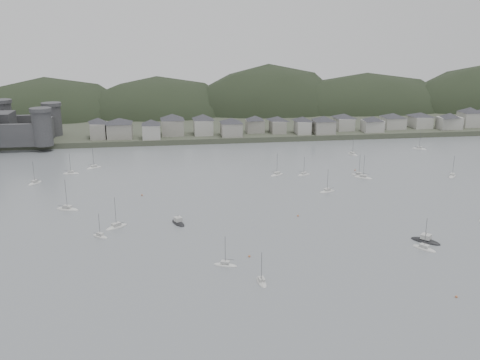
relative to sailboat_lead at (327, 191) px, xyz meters
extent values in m
plane|color=slate|center=(-34.98, -73.50, -0.18)|extent=(900.00, 900.00, 0.00)
cube|color=#383D2D|center=(-34.98, 221.50, 1.32)|extent=(900.00, 250.00, 3.00)
ellipsoid|color=black|center=(-145.85, 198.44, -10.32)|extent=(138.98, 92.48, 81.13)
ellipsoid|color=black|center=(-67.28, 199.36, -10.15)|extent=(132.08, 90.41, 79.74)
ellipsoid|color=black|center=(15.66, 199.43, -12.86)|extent=(133.88, 88.37, 101.41)
ellipsoid|color=black|center=(90.97, 194.41, -10.50)|extent=(165.81, 81.78, 82.55)
cylinder|color=#38393B|center=(-126.98, 92.50, 11.82)|extent=(10.00, 10.00, 18.00)
cylinder|color=#38393B|center=(-154.98, 122.50, 12.32)|extent=(11.00, 11.00, 19.00)
cylinder|color=#38393B|center=(-126.98, 120.50, 11.32)|extent=(10.00, 10.00, 17.00)
cube|color=#38393B|center=(-154.98, 121.50, 8.82)|extent=(56.00, 3.50, 12.00)
cube|color=#38393B|center=(-126.98, 106.50, 8.82)|extent=(3.50, 30.00, 12.00)
cube|color=gray|center=(-99.98, 108.46, 7.11)|extent=(8.34, 12.91, 8.59)
pyramid|color=#2A2B30|center=(-99.98, 108.46, 12.91)|extent=(15.78, 15.78, 3.01)
cube|color=gray|center=(-88.30, 107.82, 7.00)|extent=(13.68, 13.35, 8.36)
pyramid|color=#2A2B30|center=(-88.30, 107.82, 12.64)|extent=(20.07, 20.07, 2.93)
cube|color=#A9A79F|center=(-70.56, 102.52, 6.86)|extent=(9.78, 10.20, 8.08)
pyramid|color=#2A2B30|center=(-70.56, 102.52, 12.31)|extent=(14.83, 14.83, 2.83)
cube|color=gray|center=(-58.50, 112.14, 7.37)|extent=(12.59, 13.33, 9.09)
pyramid|color=#2A2B30|center=(-58.50, 112.14, 13.50)|extent=(19.24, 19.24, 3.18)
cube|color=#A9A79F|center=(-40.73, 110.60, 7.25)|extent=(10.74, 12.17, 8.87)
pyramid|color=#2A2B30|center=(-40.73, 110.60, 13.24)|extent=(17.01, 17.01, 3.10)
cube|color=gray|center=(-25.06, 104.03, 6.67)|extent=(11.63, 12.09, 7.69)
pyramid|color=#2A2B30|center=(-25.06, 104.03, 11.86)|extent=(17.61, 17.61, 2.69)
cube|color=gray|center=(-9.73, 112.69, 6.54)|extent=(10.37, 9.35, 7.44)
pyramid|color=#2A2B30|center=(-9.73, 112.69, 11.56)|extent=(14.65, 14.65, 2.60)
cube|color=gray|center=(3.64, 110.29, 6.43)|extent=(8.24, 12.20, 7.22)
pyramid|color=#2A2B30|center=(3.64, 110.29, 11.30)|extent=(15.17, 15.17, 2.53)
cube|color=#A9A79F|center=(17.51, 105.05, 6.55)|extent=(8.06, 10.91, 7.46)
pyramid|color=#2A2B30|center=(17.51, 105.05, 11.59)|extent=(14.08, 14.08, 2.61)
cube|color=gray|center=(29.83, 103.56, 6.65)|extent=(11.73, 11.78, 7.66)
pyramid|color=#2A2B30|center=(29.83, 103.56, 11.82)|extent=(17.46, 17.46, 2.68)
cube|color=#A9A79F|center=(45.65, 113.41, 6.49)|extent=(10.19, 13.02, 7.33)
pyramid|color=#2A2B30|center=(45.65, 113.41, 11.44)|extent=(17.23, 17.23, 2.57)
cube|color=#A9A79F|center=(60.56, 104.56, 6.26)|extent=(11.70, 9.81, 6.88)
pyramid|color=#2A2B30|center=(60.56, 104.56, 10.90)|extent=(15.97, 15.97, 2.41)
cube|color=#A9A79F|center=(77.42, 113.41, 6.32)|extent=(12.83, 12.48, 7.00)
pyramid|color=#2A2B30|center=(77.42, 113.41, 11.04)|extent=(18.79, 18.79, 2.45)
cube|color=#A9A79F|center=(95.75, 113.92, 6.30)|extent=(11.07, 13.50, 6.97)
pyramid|color=#2A2B30|center=(95.75, 113.92, 11.01)|extent=(18.25, 18.25, 2.44)
cube|color=#A9A79F|center=(111.04, 106.22, 6.49)|extent=(13.75, 9.12, 7.34)
pyramid|color=#2A2B30|center=(111.04, 106.22, 11.44)|extent=(16.97, 16.97, 2.57)
cube|color=#A9A79F|center=(127.94, 112.45, 7.35)|extent=(11.37, 11.57, 9.05)
pyramid|color=#2A2B30|center=(127.94, 112.45, 13.45)|extent=(17.03, 17.03, 3.17)
ellipsoid|color=silver|center=(0.00, 0.00, -0.13)|extent=(7.67, 4.54, 1.46)
cube|color=#B6B6B1|center=(0.00, 0.00, 0.90)|extent=(2.94, 2.34, 0.70)
cylinder|color=#3F3F42|center=(0.00, 0.00, 4.59)|extent=(0.12, 0.12, 9.14)
cylinder|color=#3F3F42|center=(1.25, -0.42, 1.45)|extent=(3.15, 1.14, 0.10)
ellipsoid|color=silver|center=(-48.31, -61.55, -0.13)|extent=(7.05, 4.48, 1.35)
cube|color=#B6B6B1|center=(-48.31, -61.55, 0.84)|extent=(2.74, 2.25, 0.70)
cylinder|color=#3F3F42|center=(-48.31, -61.55, 4.23)|extent=(0.12, 0.12, 8.41)
cylinder|color=#3F3F42|center=(-47.19, -61.11, 1.39)|extent=(2.85, 1.21, 0.10)
ellipsoid|color=silver|center=(32.50, 60.30, -0.13)|extent=(4.69, 7.77, 1.48)
cube|color=#B6B6B1|center=(32.50, 60.30, 0.91)|extent=(2.40, 2.98, 0.70)
cylinder|color=#3F3F42|center=(32.50, 60.30, 4.65)|extent=(0.12, 0.12, 9.25)
cylinder|color=#3F3F42|center=(32.95, 61.56, 1.46)|extent=(1.20, 3.18, 0.10)
ellipsoid|color=silver|center=(21.71, 17.21, -0.13)|extent=(8.13, 7.00, 1.64)
cube|color=#B6B6B1|center=(21.71, 17.21, 0.99)|extent=(3.37, 3.16, 0.70)
cylinder|color=#3F3F42|center=(21.71, 17.21, 5.14)|extent=(0.12, 0.12, 10.24)
cylinder|color=#3F3F42|center=(22.89, 18.09, 1.54)|extent=(3.01, 2.29, 0.10)
ellipsoid|color=silver|center=(-96.67, 51.93, -0.13)|extent=(7.58, 6.48, 1.52)
cube|color=#B6B6B1|center=(-96.67, 51.93, 0.93)|extent=(3.14, 2.93, 0.70)
cylinder|color=#3F3F42|center=(-96.67, 51.93, 4.78)|extent=(0.12, 0.12, 9.52)
cylinder|color=#3F3F42|center=(-97.78, 52.75, 1.48)|extent=(2.82, 2.11, 0.10)
ellipsoid|color=silver|center=(11.28, -58.89, -0.13)|extent=(6.32, 7.60, 1.52)
cube|color=#B6B6B1|center=(11.28, -58.89, 0.93)|extent=(2.88, 3.13, 0.70)
cylinder|color=#3F3F42|center=(11.28, -58.89, 4.76)|extent=(0.12, 0.12, 9.47)
cylinder|color=#3F3F42|center=(12.06, -57.77, 1.48)|extent=(2.03, 2.86, 0.10)
ellipsoid|color=silver|center=(-118.24, 29.27, -0.13)|extent=(5.89, 7.50, 1.47)
cube|color=#B6B6B1|center=(-118.24, 29.27, 0.91)|extent=(2.74, 3.04, 0.70)
cylinder|color=#3F3F42|center=(-118.24, 29.27, 4.62)|extent=(0.12, 0.12, 9.20)
cylinder|color=#3F3F42|center=(-117.54, 28.15, 1.46)|extent=(1.84, 2.87, 0.10)
ellipsoid|color=silver|center=(-99.12, -7.15, -0.13)|extent=(9.20, 5.90, 1.76)
cube|color=#B6B6B1|center=(-99.12, -7.15, 1.05)|extent=(3.57, 2.94, 0.70)
cylinder|color=#3F3F42|center=(-99.12, -7.15, 5.51)|extent=(0.12, 0.12, 10.98)
cylinder|color=#3F3F42|center=(-100.59, -7.74, 1.60)|extent=(3.70, 1.57, 0.10)
ellipsoid|color=silver|center=(-80.28, -27.70, -0.13)|extent=(8.03, 7.05, 1.63)
cube|color=#B6B6B1|center=(-80.28, -27.70, 0.98)|extent=(3.35, 3.16, 0.70)
cylinder|color=#3F3F42|center=(-80.28, -27.70, 5.11)|extent=(0.12, 0.12, 10.18)
cylinder|color=#3F3F42|center=(-79.12, -28.60, 1.53)|extent=(2.96, 2.33, 0.10)
ellipsoid|color=silver|center=(21.13, 20.95, -0.13)|extent=(6.70, 7.30, 1.51)
cube|color=#B6B6B1|center=(21.13, 20.95, 0.92)|extent=(2.97, 3.08, 0.70)
cylinder|color=#3F3F42|center=(21.13, 20.95, 4.72)|extent=(0.12, 0.12, 9.41)
cylinder|color=#3F3F42|center=(20.25, 19.92, 1.47)|extent=(2.27, 2.65, 0.10)
ellipsoid|color=silver|center=(-40.32, -72.91, -0.13)|extent=(2.67, 6.76, 1.32)
cube|color=#B6B6B1|center=(-40.32, -72.91, 0.83)|extent=(1.65, 2.43, 0.70)
cylinder|color=#3F3F42|center=(-40.32, -72.91, 4.14)|extent=(0.12, 0.12, 8.25)
cylinder|color=#3F3F42|center=(-40.42, -74.10, 1.38)|extent=(0.36, 2.97, 0.10)
ellipsoid|color=silver|center=(-2.66, 25.80, -0.13)|extent=(6.85, 4.36, 1.31)
cube|color=#B6B6B1|center=(-2.66, 25.80, 0.82)|extent=(2.66, 2.18, 0.70)
cylinder|color=#3F3F42|center=(-2.66, 25.80, 4.11)|extent=(0.12, 0.12, 8.18)
cylinder|color=#3F3F42|center=(-3.76, 26.24, 1.37)|extent=(2.77, 1.18, 0.10)
ellipsoid|color=silver|center=(-84.67, -35.21, -0.13)|extent=(5.90, 5.36, 1.21)
cube|color=#B6B6B1|center=(-84.67, -35.21, 0.78)|extent=(2.48, 2.38, 0.70)
cylinder|color=#3F3F42|center=(-84.67, -35.21, 3.81)|extent=(0.12, 0.12, 7.57)
cylinder|color=#3F3F42|center=(-85.51, -35.91, 1.33)|extent=(2.16, 1.82, 0.10)
ellipsoid|color=silver|center=(-14.58, 27.38, -0.13)|extent=(7.73, 6.50, 1.55)
cube|color=#B6B6B1|center=(-14.58, 27.38, 0.94)|extent=(3.19, 2.95, 0.70)
cylinder|color=#3F3F42|center=(-14.58, 27.38, 4.85)|extent=(0.12, 0.12, 9.66)
cylinder|color=#3F3F42|center=(-15.71, 28.19, 1.49)|extent=(2.89, 2.10, 0.10)
ellipsoid|color=silver|center=(72.78, 67.68, -0.13)|extent=(7.68, 6.48, 1.54)
cube|color=#B6B6B1|center=(72.78, 67.68, 0.94)|extent=(3.17, 2.94, 0.70)
cylinder|color=#3F3F42|center=(72.78, 67.68, 4.82)|extent=(0.12, 0.12, 9.61)
cylinder|color=#3F3F42|center=(71.65, 66.87, 1.49)|extent=(2.87, 2.10, 0.10)
ellipsoid|color=silver|center=(61.53, 13.94, -0.13)|extent=(6.71, 6.99, 1.47)
cube|color=#B6B6B1|center=(61.53, 13.94, 0.90)|extent=(2.93, 2.98, 0.70)
cylinder|color=#3F3F42|center=(61.53, 13.94, 4.61)|extent=(0.12, 0.12, 9.18)
cylinder|color=#3F3F42|center=(60.63, 14.92, 1.45)|extent=(2.31, 2.49, 0.10)
ellipsoid|color=silver|center=(-105.71, 43.02, -0.13)|extent=(7.47, 3.07, 1.45)
cube|color=#B6B6B1|center=(-105.71, 43.02, 0.90)|extent=(2.70, 1.86, 0.70)
cylinder|color=#3F3F42|center=(-105.71, 43.02, 4.56)|extent=(0.12, 0.12, 9.08)
cylinder|color=#3F3F42|center=(-107.01, 42.89, 1.45)|extent=(3.26, 0.44, 0.10)
ellipsoid|color=black|center=(14.40, -53.70, -0.13)|extent=(8.65, 8.99, 2.02)
cube|color=#B6B6B1|center=(14.40, -53.70, 1.53)|extent=(3.76, 3.77, 1.40)
cylinder|color=#3F3F42|center=(14.40, -53.70, 2.43)|extent=(0.10, 0.10, 1.20)
ellipsoid|color=black|center=(-60.09, -26.94, -0.13)|extent=(5.61, 8.35, 1.73)
cube|color=#B6B6B1|center=(-60.09, -26.94, 1.39)|extent=(2.93, 3.02, 1.40)
cylinder|color=#3F3F42|center=(-60.09, -26.94, 2.29)|extent=(0.10, 0.10, 1.20)
sphere|color=#B2633B|center=(-18.60, -25.80, -0.03)|extent=(0.70, 0.70, 0.70)
sphere|color=#B2633B|center=(5.13, -87.39, -0.03)|extent=(0.70, 0.70, 0.70)
sphere|color=#B2633B|center=(-40.84, -56.77, -0.03)|extent=(0.70, 0.70, 0.70)
sphere|color=#B2633B|center=(-73.09, 5.96, -0.03)|extent=(0.70, 0.70, 0.70)
sphere|color=#B2633B|center=(22.75, 30.11, -0.03)|extent=(0.70, 0.70, 0.70)
camera|label=1|loc=(-63.55, -193.39, 62.65)|focal=39.41mm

